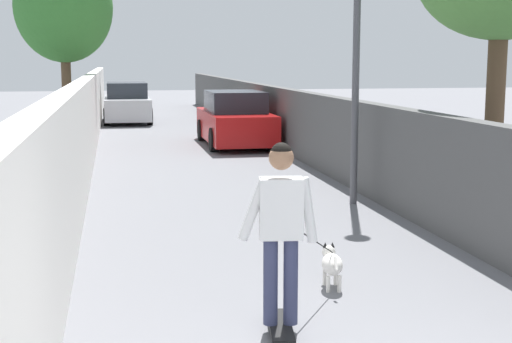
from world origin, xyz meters
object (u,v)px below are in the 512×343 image
object	(u,v)px
skateboard	(280,325)
car_near	(235,120)
lamp_post	(357,16)
dog	(331,263)
car_far	(127,104)
tree_left_near	(64,8)
person_skateboarder	(281,219)

from	to	relation	value
skateboard	car_near	distance (m)	14.35
lamp_post	dog	world-z (taller)	lamp_post
lamp_post	car_far	distance (m)	17.50
tree_left_near	person_skateboarder	bearing A→B (deg)	-170.33
tree_left_near	car_far	xyz separation A→B (m)	(6.16, -1.87, -3.21)
person_skateboarder	car_near	xyz separation A→B (m)	(14.20, -1.95, -0.33)
car_far	tree_left_near	bearing A→B (deg)	163.08
lamp_post	dog	bearing A→B (deg)	158.47
person_skateboarder	skateboard	bearing A→B (deg)	9.46
skateboard	car_far	world-z (taller)	car_far
person_skateboarder	car_far	distance (m)	22.53
lamp_post	car_near	world-z (taller)	lamp_post
skateboard	person_skateboarder	world-z (taller)	person_skateboarder
car_far	lamp_post	bearing A→B (deg)	-168.47
lamp_post	skateboard	distance (m)	6.81
tree_left_near	car_near	distance (m)	6.11
lamp_post	car_near	bearing A→B (deg)	3.96
person_skateboarder	dog	distance (m)	1.62
tree_left_near	dog	distance (m)	16.04
tree_left_near	dog	world-z (taller)	tree_left_near
person_skateboarder	lamp_post	bearing A→B (deg)	-24.79
lamp_post	person_skateboarder	distance (m)	6.44
tree_left_near	skateboard	world-z (taller)	tree_left_near
skateboard	dog	distance (m)	1.44
tree_left_near	car_far	bearing A→B (deg)	-16.92
person_skateboarder	dog	size ratio (longest dim) A/B	1.13
skateboard	person_skateboarder	distance (m)	0.98
tree_left_near	car_far	size ratio (longest dim) A/B	1.29
person_skateboarder	tree_left_near	bearing A→B (deg)	9.67
tree_left_near	lamp_post	distance (m)	12.09
car_near	car_far	bearing A→B (deg)	19.03
car_near	person_skateboarder	bearing A→B (deg)	172.17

